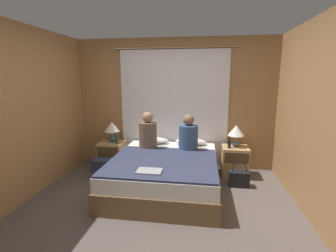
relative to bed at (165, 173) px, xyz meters
name	(u,v)px	position (x,y,z in m)	size (l,w,h in m)	color
ground_plane	(157,212)	(0.00, -0.74, -0.25)	(16.00, 16.00, 0.00)	#564C47
wall_back	(174,104)	(0.00, 1.10, 1.00)	(3.95, 0.06, 2.50)	#A37547
wall_left	(14,116)	(-1.95, -0.74, 1.00)	(0.06, 3.74, 2.50)	#A37547
wall_right	(327,124)	(1.95, -0.74, 1.00)	(0.06, 3.74, 2.50)	#A37547
curtain_panel	(174,109)	(0.00, 1.04, 0.90)	(2.28, 0.02, 2.31)	white
bed	(165,173)	(0.00, 0.00, 0.00)	(1.64, 1.97, 0.51)	brown
nightstand_left	(112,155)	(-1.17, 0.72, 0.01)	(0.46, 0.45, 0.53)	tan
nightstand_right	(235,161)	(1.17, 0.72, 0.01)	(0.46, 0.45, 0.53)	tan
lamp_left	(112,128)	(-1.17, 0.76, 0.54)	(0.29, 0.29, 0.39)	slate
lamp_right	(236,132)	(1.17, 0.76, 0.54)	(0.29, 0.29, 0.39)	slate
pillow_left	(153,140)	(-0.36, 0.80, 0.32)	(0.58, 0.28, 0.12)	silver
pillow_right	(191,142)	(0.36, 0.80, 0.32)	(0.58, 0.28, 0.12)	silver
blanket_on_bed	(163,162)	(0.00, -0.26, 0.27)	(1.58, 1.40, 0.03)	#2D334C
person_left_in_bed	(148,133)	(-0.39, 0.47, 0.53)	(0.32, 0.32, 0.66)	brown
person_right_in_bed	(188,135)	(0.33, 0.47, 0.52)	(0.33, 0.33, 0.63)	#38517A
beer_bottle_on_left_stand	(117,139)	(-1.03, 0.63, 0.36)	(0.06, 0.06, 0.22)	#2D4C28
beer_bottle_on_right_stand	(229,144)	(1.05, 0.63, 0.35)	(0.06, 0.06, 0.20)	black
laptop_on_bed	(149,171)	(-0.10, -0.70, 0.30)	(0.33, 0.22, 0.02)	#9EA0A5
backpack_on_floor	(102,167)	(-1.18, 0.23, -0.06)	(0.32, 0.22, 0.35)	#333D56
handbag_on_floor	(239,178)	(1.19, 0.24, -0.12)	(0.32, 0.18, 0.41)	black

